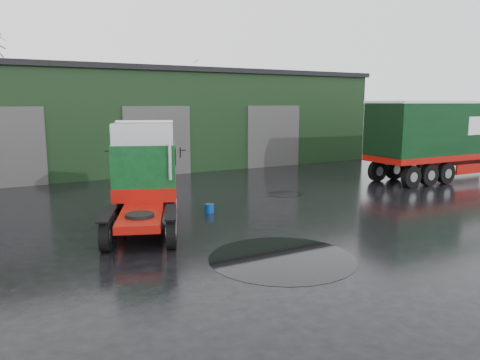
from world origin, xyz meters
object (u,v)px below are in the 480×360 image
hero_tractor (142,178)px  warehouse (127,118)px  tree_back_b (180,107)px  lorry_right (464,139)px  wash_bucket (209,208)px

hero_tractor → warehouse: bearing=97.0°
hero_tractor → tree_back_b: tree_back_b is taller
lorry_right → tree_back_b: bearing=-162.9°
wash_bucket → warehouse: bearing=84.6°
hero_tractor → tree_back_b: size_ratio=0.76×
hero_tractor → lorry_right: (19.54, 2.22, 0.39)m
hero_tractor → lorry_right: lorry_right is taller
hero_tractor → wash_bucket: 3.68m
tree_back_b → wash_bucket: bearing=-110.1°
warehouse → tree_back_b: tree_back_b is taller
lorry_right → tree_back_b: 26.01m
wash_bucket → lorry_right: bearing=3.1°
warehouse → hero_tractor: bearing=-104.8°
wash_bucket → tree_back_b: (9.49, 25.91, 3.58)m
lorry_right → wash_bucket: 16.64m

